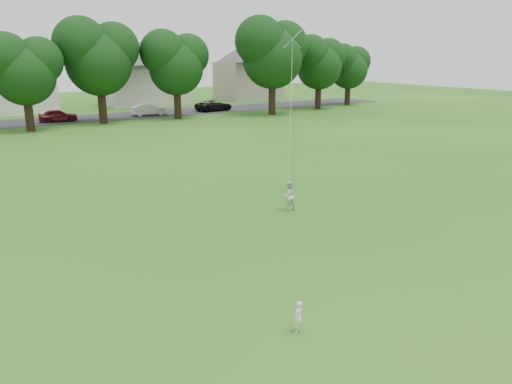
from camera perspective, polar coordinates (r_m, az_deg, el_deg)
ground at (r=14.71m, az=2.52°, el=-10.76°), size 160.00×160.00×0.00m
street at (r=53.63m, az=-24.89°, el=7.19°), size 90.00×7.00×0.01m
toddler at (r=12.39m, az=4.84°, el=-14.04°), size 0.35×0.28×0.83m
older_boy at (r=21.33m, az=3.73°, el=-0.42°), size 0.66×0.53×1.31m
kite at (r=21.89m, az=3.98°, el=9.02°), size 1.38×1.62×6.80m
tree_row at (r=47.47m, az=-23.28°, el=14.15°), size 80.72×9.22×10.83m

